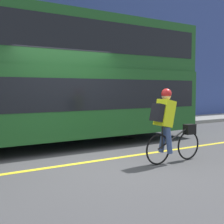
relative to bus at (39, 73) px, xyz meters
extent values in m
plane|color=#424244|center=(0.24, -2.46, -1.96)|extent=(80.00, 80.00, 0.00)
cube|color=yellow|center=(0.24, -2.27, -1.95)|extent=(50.00, 0.14, 0.01)
cube|color=gray|center=(0.24, 2.50, -1.88)|extent=(60.00, 2.09, 0.15)
cube|color=#33478C|center=(0.24, 3.69, 2.72)|extent=(60.00, 0.30, 9.35)
cylinder|color=black|center=(2.86, 0.00, -1.45)|extent=(1.01, 0.30, 1.01)
cube|color=#194C1E|center=(0.00, 0.00, -0.76)|extent=(9.23, 2.49, 1.78)
cube|color=black|center=(0.00, 0.00, -0.55)|extent=(8.86, 2.51, 0.78)
cube|color=#194C1E|center=(0.00, 0.00, 0.84)|extent=(9.23, 2.39, 1.42)
cube|color=black|center=(0.00, 0.00, 0.91)|extent=(8.86, 2.41, 0.79)
torus|color=black|center=(2.19, -3.25, -1.64)|extent=(0.64, 0.04, 0.64)
torus|color=black|center=(1.32, -3.25, -1.64)|extent=(0.64, 0.04, 0.64)
cylinder|color=black|center=(1.75, -3.25, -1.44)|extent=(0.88, 0.03, 0.43)
cylinder|color=black|center=(1.42, -3.25, -1.41)|extent=(0.03, 0.03, 0.47)
cube|color=black|center=(2.22, -3.25, -1.29)|extent=(0.26, 0.16, 0.22)
cube|color=#D8EA19|center=(1.48, -3.25, -0.90)|extent=(0.37, 0.32, 0.58)
cube|color=black|center=(1.28, -3.25, -0.88)|extent=(0.21, 0.26, 0.38)
cylinder|color=#384C7A|center=(1.52, -3.16, -1.45)|extent=(0.21, 0.11, 0.57)
cylinder|color=#384C7A|center=(1.52, -3.34, -1.45)|extent=(0.19, 0.11, 0.57)
sphere|color=tan|center=(1.52, -3.25, -0.55)|extent=(0.19, 0.19, 0.19)
sphere|color=red|center=(1.52, -3.25, -0.51)|extent=(0.21, 0.21, 0.21)
cylinder|color=#515156|center=(5.24, 2.40, -1.40)|extent=(0.47, 0.47, 0.83)
camera|label=1|loc=(-2.89, -8.00, -0.41)|focal=50.00mm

